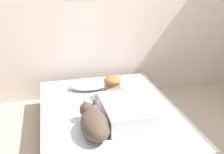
{
  "coord_description": "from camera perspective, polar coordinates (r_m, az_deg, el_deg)",
  "views": [
    {
      "loc": [
        -0.76,
        -2.14,
        1.71
      ],
      "look_at": [
        -0.07,
        0.64,
        0.58
      ],
      "focal_mm": 43.0,
      "sensor_mm": 36.0,
      "label": 1
    }
  ],
  "objects": [
    {
      "name": "ground_plane",
      "position": [
        2.85,
        4.72,
        -15.57
      ],
      "size": [
        12.39,
        12.39,
        0.0
      ],
      "primitive_type": "plane",
      "color": "tan"
    },
    {
      "name": "coffee_cup",
      "position": [
        3.29,
        -0.18,
        -2.57
      ],
      "size": [
        0.12,
        0.09,
        0.07
      ],
      "color": "white",
      "rests_on": "bed"
    },
    {
      "name": "person_lying",
      "position": [
        2.79,
        1.84,
        -5.66
      ],
      "size": [
        0.43,
        0.92,
        0.27
      ],
      "color": "silver",
      "rests_on": "bed"
    },
    {
      "name": "bed",
      "position": [
        2.99,
        -0.53,
        -9.65
      ],
      "size": [
        1.49,
        1.93,
        0.33
      ],
      "color": "#726051",
      "rests_on": "ground"
    },
    {
      "name": "dog",
      "position": [
        2.47,
        -3.87,
        -9.62
      ],
      "size": [
        0.26,
        0.57,
        0.21
      ],
      "color": "#4C3D33",
      "rests_on": "bed"
    },
    {
      "name": "cell_phone",
      "position": [
        2.8,
        -5.55,
        -8.0
      ],
      "size": [
        0.07,
        0.14,
        0.01
      ],
      "primitive_type": "cube",
      "color": "black",
      "rests_on": "bed"
    },
    {
      "name": "back_wall",
      "position": [
        3.76,
        -2.15,
        14.45
      ],
      "size": [
        4.2,
        0.12,
        2.5
      ],
      "color": "silver",
      "rests_on": "ground"
    },
    {
      "name": "pillow",
      "position": [
        3.39,
        -4.69,
        -1.55
      ],
      "size": [
        0.52,
        0.32,
        0.11
      ],
      "primitive_type": "ellipsoid",
      "color": "silver",
      "rests_on": "bed"
    }
  ]
}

